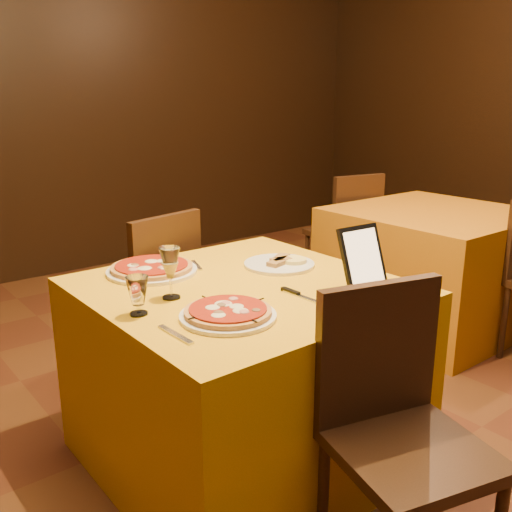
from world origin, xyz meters
TOP-DOWN VIEW (x-y plane):
  - floor at (0.00, 0.00)m, footprint 6.00×7.00m
  - wall_back at (0.00, 3.50)m, footprint 6.00×0.01m
  - main_table at (-0.60, 0.50)m, footprint 1.10×1.10m
  - side_table at (1.24, 0.91)m, footprint 1.10×1.10m
  - chair_main_near at (-0.60, -0.30)m, footprint 0.50×0.50m
  - chair_main_far at (-0.60, 1.33)m, footprint 0.54×0.54m
  - chair_side_far at (1.24, 1.70)m, footprint 0.46×0.46m
  - pizza_near at (-0.84, 0.27)m, footprint 0.32×0.32m
  - pizza_far at (-0.79, 0.86)m, footprint 0.37×0.37m
  - cutlet_dish at (-0.32, 0.61)m, footprint 0.30×0.30m
  - wine_glass at (-0.88, 0.55)m, footprint 0.07×0.07m
  - water_glass at (-1.05, 0.48)m, footprint 0.07×0.07m
  - tablet at (-0.29, 0.19)m, footprint 0.19×0.11m
  - knife at (-0.52, 0.23)m, footprint 0.03×0.23m
  - fork_near at (-1.04, 0.25)m, footprint 0.02×0.17m
  - fork_far at (-0.60, 0.83)m, footprint 0.06×0.14m

SIDE VIEW (x-z plane):
  - floor at x=0.00m, z-range -0.01..0.00m
  - main_table at x=-0.60m, z-range 0.00..0.75m
  - side_table at x=1.24m, z-range 0.00..0.75m
  - chair_main_near at x=-0.60m, z-range 0.00..0.91m
  - chair_main_far at x=-0.60m, z-range 0.00..0.91m
  - chair_side_far at x=1.24m, z-range 0.00..0.91m
  - knife at x=-0.52m, z-range 0.75..0.76m
  - fork_near at x=-1.04m, z-range 0.75..0.76m
  - fork_far at x=-0.60m, z-range 0.75..0.76m
  - cutlet_dish at x=-0.32m, z-range 0.75..0.78m
  - pizza_near at x=-0.84m, z-range 0.75..0.78m
  - pizza_far at x=-0.79m, z-range 0.75..0.78m
  - water_glass at x=-1.05m, z-range 0.75..0.88m
  - wine_glass at x=-0.88m, z-range 0.75..0.94m
  - tablet at x=-0.29m, z-range 0.75..0.99m
  - wall_back at x=0.00m, z-range 0.00..2.80m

